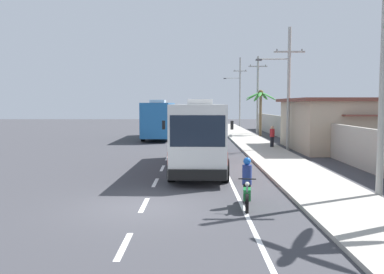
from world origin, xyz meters
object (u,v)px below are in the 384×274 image
object	(u,v)px
palm_second	(261,101)
coach_bus_foreground	(200,133)
motorcycle_beside_bus	(223,142)
utility_pole_nearest	(383,72)
utility_pole_distant	(239,91)
coach_bus_far_lane	(159,119)
utility_pole_mid	(288,85)
motorcycle_trailing	(247,187)
utility_pole_far	(258,94)
roadside_building	(383,124)
pedestrian_near_kerb	(272,136)

from	to	relation	value
palm_second	coach_bus_foreground	bearing A→B (deg)	-106.76
motorcycle_beside_bus	utility_pole_nearest	size ratio (longest dim) A/B	0.22
utility_pole_distant	palm_second	distance (m)	18.66
coach_bus_far_lane	utility_pole_mid	world-z (taller)	utility_pole_mid
utility_pole_mid	utility_pole_distant	world-z (taller)	utility_pole_distant
motorcycle_trailing	utility_pole_nearest	world-z (taller)	utility_pole_nearest
utility_pole_far	roadside_building	xyz separation A→B (m)	(6.95, -15.94, -2.64)
coach_bus_far_lane	palm_second	distance (m)	11.20
utility_pole_mid	motorcycle_trailing	bearing A→B (deg)	-106.66
utility_pole_mid	roadside_building	bearing A→B (deg)	0.18
motorcycle_beside_bus	utility_pole_distant	distance (m)	33.29
coach_bus_far_lane	utility_pole_mid	xyz separation A→B (m)	(10.41, -10.03, 2.85)
utility_pole_far	motorcycle_beside_bus	bearing A→B (deg)	-106.81
coach_bus_far_lane	utility_pole_nearest	bearing A→B (deg)	-68.50
utility_pole_mid	utility_pole_distant	bearing A→B (deg)	90.18
utility_pole_nearest	utility_pole_mid	bearing A→B (deg)	89.40
motorcycle_trailing	palm_second	distance (m)	31.27
pedestrian_near_kerb	utility_pole_nearest	size ratio (longest dim) A/B	0.18
coach_bus_foreground	coach_bus_far_lane	world-z (taller)	coach_bus_far_lane
coach_bus_foreground	palm_second	bearing A→B (deg)	73.24
palm_second	pedestrian_near_kerb	bearing A→B (deg)	-94.95
palm_second	utility_pole_far	bearing A→B (deg)	88.36
motorcycle_trailing	palm_second	size ratio (longest dim) A/B	0.40
utility_pole_nearest	motorcycle_beside_bus	bearing A→B (deg)	106.88
utility_pole_distant	pedestrian_near_kerb	bearing A→B (deg)	-91.55
utility_pole_mid	roadside_building	xyz separation A→B (m)	(7.17, 0.02, -2.89)
motorcycle_beside_bus	pedestrian_near_kerb	size ratio (longest dim) A/B	1.21
palm_second	utility_pole_distant	bearing A→B (deg)	90.76
utility_pole_far	roadside_building	world-z (taller)	utility_pole_far
coach_bus_far_lane	motorcycle_beside_bus	bearing A→B (deg)	-62.37
pedestrian_near_kerb	coach_bus_foreground	bearing A→B (deg)	-22.54
coach_bus_foreground	roadside_building	bearing A→B (deg)	33.67
motorcycle_trailing	pedestrian_near_kerb	size ratio (longest dim) A/B	1.21
utility_pole_distant	palm_second	world-z (taller)	utility_pole_distant
coach_bus_far_lane	utility_pole_mid	bearing A→B (deg)	-43.93
palm_second	roadside_building	world-z (taller)	palm_second
coach_bus_far_lane	utility_pole_far	xyz separation A→B (m)	(10.63, 5.94, 2.60)
pedestrian_near_kerb	roadside_building	distance (m)	8.21
pedestrian_near_kerb	palm_second	xyz separation A→B (m)	(1.09, 12.58, 2.72)
palm_second	utility_pole_mid	bearing A→B (deg)	-90.62
palm_second	roadside_building	xyz separation A→B (m)	(7.03, -13.34, -1.77)
motorcycle_beside_bus	motorcycle_trailing	distance (m)	16.64
motorcycle_beside_bus	roadside_building	distance (m)	12.07
utility_pole_distant	motorcycle_trailing	bearing A→B (deg)	-95.89
motorcycle_trailing	utility_pole_nearest	size ratio (longest dim) A/B	0.22
utility_pole_mid	palm_second	distance (m)	13.41
pedestrian_near_kerb	utility_pole_far	xyz separation A→B (m)	(1.16, 15.19, 3.59)
pedestrian_near_kerb	roadside_building	xyz separation A→B (m)	(8.12, -0.75, 0.95)
utility_pole_mid	coach_bus_far_lane	bearing A→B (deg)	136.07
coach_bus_foreground	utility_pole_distant	bearing A→B (deg)	80.96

